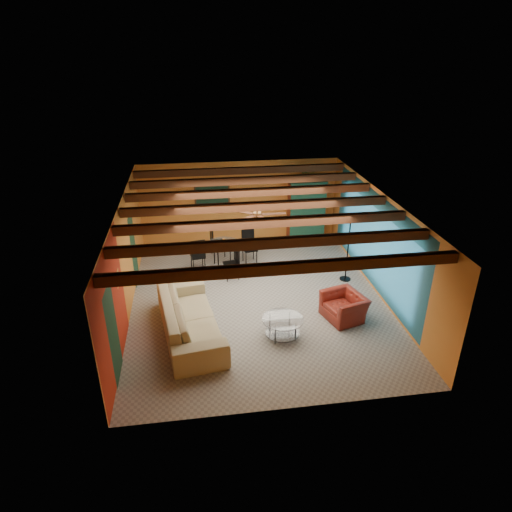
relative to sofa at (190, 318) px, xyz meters
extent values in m
cube|color=gray|center=(1.76, 1.36, -0.44)|extent=(6.50, 8.00, 0.01)
cube|color=silver|center=(1.76, 1.36, 2.26)|extent=(6.50, 8.00, 0.01)
cube|color=orange|center=(1.76, 5.36, 0.91)|extent=(6.50, 0.02, 2.70)
cube|color=#A72512|center=(-1.49, 1.36, 0.91)|extent=(0.02, 8.00, 2.70)
cube|color=#2A6979|center=(5.01, 1.36, 0.91)|extent=(0.02, 8.00, 2.70)
imported|color=#998962|center=(0.00, 0.00, 0.00)|extent=(1.62, 3.17, 0.88)
imported|color=maroon|center=(3.72, 0.14, -0.12)|extent=(1.11, 1.19, 0.64)
cube|color=maroon|center=(3.96, 5.06, 0.56)|extent=(1.16, 0.58, 2.01)
cube|color=black|center=(0.86, 5.32, 1.21)|extent=(1.05, 0.03, 0.65)
imported|color=#26661E|center=(3.96, 5.06, 1.83)|extent=(0.53, 0.48, 0.51)
imported|color=orange|center=(1.06, 3.37, 0.69)|extent=(0.17, 0.17, 0.17)
camera|label=1|loc=(0.25, -8.79, 5.74)|focal=31.56mm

